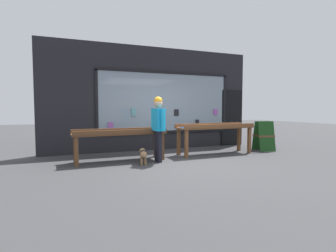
{
  "coord_description": "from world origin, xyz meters",
  "views": [
    {
      "loc": [
        -2.86,
        -6.1,
        1.4
      ],
      "look_at": [
        -0.17,
        0.61,
        0.92
      ],
      "focal_mm": 28.0,
      "sensor_mm": 36.0,
      "label": 1
    }
  ],
  "objects_px": {
    "person_browsing": "(158,124)",
    "small_dog": "(143,154)",
    "display_table_right": "(215,130)",
    "sandwich_board_sign": "(264,136)",
    "display_table_left": "(119,135)"
  },
  "relations": [
    {
      "from": "person_browsing",
      "to": "small_dog",
      "type": "bearing_deg",
      "value": 102.2
    },
    {
      "from": "display_table_right",
      "to": "small_dog",
      "type": "relative_size",
      "value": 4.37
    },
    {
      "from": "display_table_right",
      "to": "small_dog",
      "type": "height_order",
      "value": "display_table_right"
    },
    {
      "from": "person_browsing",
      "to": "sandwich_board_sign",
      "type": "distance_m",
      "value": 3.95
    },
    {
      "from": "display_table_right",
      "to": "sandwich_board_sign",
      "type": "relative_size",
      "value": 2.49
    },
    {
      "from": "display_table_left",
      "to": "small_dog",
      "type": "height_order",
      "value": "display_table_left"
    },
    {
      "from": "small_dog",
      "to": "person_browsing",
      "type": "bearing_deg",
      "value": -64.2
    },
    {
      "from": "display_table_left",
      "to": "display_table_right",
      "type": "relative_size",
      "value": 1.0
    },
    {
      "from": "small_dog",
      "to": "display_table_left",
      "type": "bearing_deg",
      "value": 49.21
    },
    {
      "from": "person_browsing",
      "to": "sandwich_board_sign",
      "type": "height_order",
      "value": "person_browsing"
    },
    {
      "from": "small_dog",
      "to": "sandwich_board_sign",
      "type": "height_order",
      "value": "sandwich_board_sign"
    },
    {
      "from": "display_table_right",
      "to": "sandwich_board_sign",
      "type": "xyz_separation_m",
      "value": [
        1.87,
        -0.04,
        -0.26
      ]
    },
    {
      "from": "small_dog",
      "to": "sandwich_board_sign",
      "type": "bearing_deg",
      "value": -71.81
    },
    {
      "from": "display_table_left",
      "to": "person_browsing",
      "type": "height_order",
      "value": "person_browsing"
    },
    {
      "from": "display_table_right",
      "to": "sandwich_board_sign",
      "type": "bearing_deg",
      "value": -1.32
    }
  ]
}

